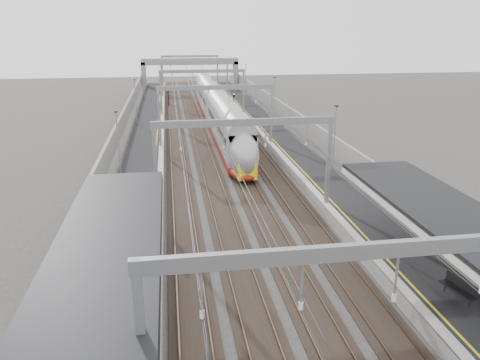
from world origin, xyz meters
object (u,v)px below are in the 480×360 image
object	(u,v)px
train	(219,116)
signal_green	(168,93)
bench	(460,287)
overbridge	(190,66)

from	to	relation	value
train	signal_green	bearing A→B (deg)	106.82
train	bench	xyz separation A→B (m)	(6.96, -44.92, -0.54)
signal_green	overbridge	bearing A→B (deg)	78.06
train	bench	size ratio (longest dim) A/B	24.78
signal_green	bench	bearing A→B (deg)	-78.49
train	signal_green	xyz separation A→B (m)	(-6.70, 22.16, 0.25)
overbridge	train	xyz separation A→B (m)	(1.50, -46.75, -3.14)
overbridge	signal_green	world-z (taller)	overbridge
train	bench	distance (m)	45.46
bench	signal_green	bearing A→B (deg)	101.51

